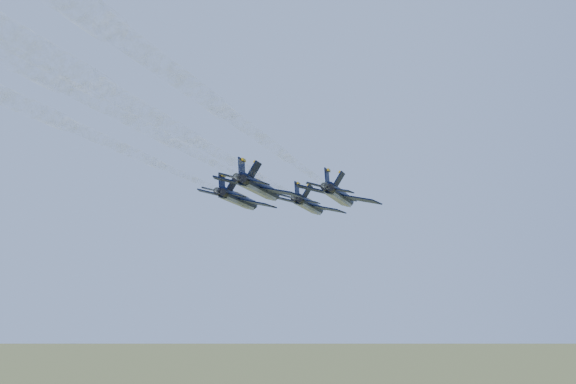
# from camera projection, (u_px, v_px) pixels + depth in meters

# --- Properties ---
(jet_lead) EXTENTS (13.42, 18.16, 4.78)m
(jet_lead) POSITION_uv_depth(u_px,v_px,m) (309.00, 205.00, 127.67)
(jet_lead) COLOR black
(jet_left) EXTENTS (13.42, 18.16, 4.78)m
(jet_left) POSITION_uv_depth(u_px,v_px,m) (239.00, 199.00, 118.37)
(jet_left) COLOR black
(jet_right) EXTENTS (13.42, 18.16, 4.78)m
(jet_right) POSITION_uv_depth(u_px,v_px,m) (340.00, 195.00, 112.87)
(jet_right) COLOR black
(jet_slot) EXTENTS (13.42, 18.16, 4.78)m
(jet_slot) POSITION_uv_depth(u_px,v_px,m) (260.00, 188.00, 103.57)
(jet_slot) COLOR black
(smoke_trail_lead) EXTENTS (23.04, 102.51, 3.31)m
(smoke_trail_lead) POSITION_uv_depth(u_px,v_px,m) (34.00, 102.00, 53.39)
(smoke_trail_lead) COLOR white
(smoke_trail_right) EXTENTS (23.04, 102.51, 3.31)m
(smoke_trail_right) POSITION_uv_depth(u_px,v_px,m) (17.00, 33.00, 38.60)
(smoke_trail_right) COLOR white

